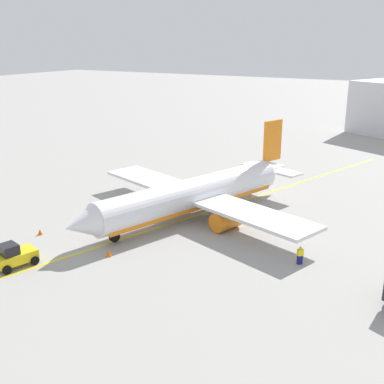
{
  "coord_description": "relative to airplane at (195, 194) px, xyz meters",
  "views": [
    {
      "loc": [
        44.61,
        25.19,
        19.4
      ],
      "look_at": [
        0.0,
        0.0,
        3.0
      ],
      "focal_mm": 44.92,
      "sensor_mm": 36.0,
      "label": 1
    }
  ],
  "objects": [
    {
      "name": "safety_cone_wingtip",
      "position": [
        12.71,
        -11.37,
        -2.3
      ],
      "size": [
        0.53,
        0.53,
        0.59
      ],
      "primitive_type": "cone",
      "color": "#F2590F",
      "rests_on": "ground"
    },
    {
      "name": "safety_cone_nose",
      "position": [
        13.3,
        -1.85,
        -2.28
      ],
      "size": [
        0.57,
        0.57,
        0.63
      ],
      "primitive_type": "cone",
      "color": "#F2590F",
      "rests_on": "ground"
    },
    {
      "name": "pushback_tug",
      "position": [
        19.04,
        -7.89,
        -1.59
      ],
      "size": [
        4.0,
        3.13,
        2.2
      ],
      "color": "yellow",
      "rests_on": "ground"
    },
    {
      "name": "refueling_worker",
      "position": [
        6.12,
        14.16,
        -1.77
      ],
      "size": [
        0.63,
        0.61,
        1.71
      ],
      "color": "navy",
      "rests_on": "ground"
    },
    {
      "name": "airplane",
      "position": [
        0.0,
        0.0,
        0.0
      ],
      "size": [
        31.98,
        30.65,
        9.54
      ],
      "color": "white",
      "rests_on": "ground"
    },
    {
      "name": "taxi_line_marking",
      "position": [
        0.49,
        -0.17,
        -2.59
      ],
      "size": [
        77.77,
        26.39,
        0.01
      ],
      "primitive_type": "cube",
      "rotation": [
        0.0,
        0.0,
        -0.32
      ],
      "color": "yellow",
      "rests_on": "ground"
    },
    {
      "name": "ground_plane",
      "position": [
        0.49,
        -0.17,
        -2.59
      ],
      "size": [
        400.0,
        400.0,
        0.0
      ],
      "primitive_type": "plane",
      "color": "#9E9B96"
    }
  ]
}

